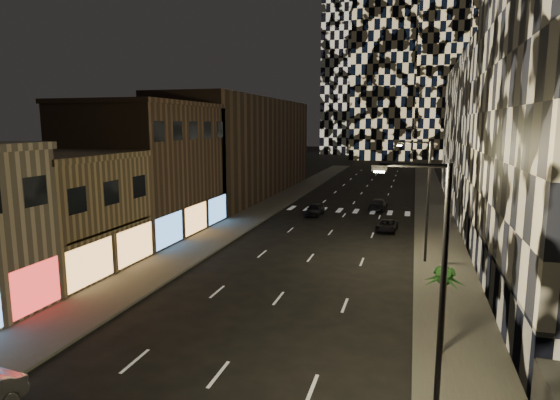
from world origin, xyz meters
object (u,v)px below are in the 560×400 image
Objects in this scene: streetlight_far at (425,193)px; car_dark_rightlane at (387,226)px; palm_tree at (444,283)px; car_dark_midlane at (315,209)px; car_dark_oncoming at (378,204)px; streetlight_near at (436,277)px.

streetlight_far reaches higher than car_dark_rightlane.
streetlight_far is at bearing 92.51° from palm_tree.
car_dark_midlane reaches higher than car_dark_rightlane.
palm_tree reaches higher than car_dark_oncoming.
palm_tree is at bearing 99.30° from car_dark_oncoming.
streetlight_far is 20.30m from car_dark_midlane.
car_dark_oncoming is at bearing 96.63° from streetlight_near.
streetlight_far reaches higher than car_dark_oncoming.
car_dark_rightlane is at bearing 107.61° from streetlight_far.
car_dark_rightlane is (1.70, -11.79, -0.12)m from car_dark_oncoming.
streetlight_far is 1.91× the size of car_dark_oncoming.
palm_tree is (5.50, -36.48, 2.74)m from car_dark_oncoming.
car_dark_midlane reaches higher than car_dark_oncoming.
car_dark_oncoming is at bearing 44.12° from car_dark_midlane.
streetlight_near is at bearing -96.99° from palm_tree.
streetlight_far is 2.23× the size of car_dark_rightlane.
streetlight_far reaches higher than car_dark_midlane.
streetlight_near is 2.21× the size of car_dark_midlane.
streetlight_far is 2.21× the size of car_dark_midlane.
streetlight_far reaches higher than palm_tree.
car_dark_rightlane is 1.02× the size of palm_tree.
car_dark_oncoming reaches higher than car_dark_rightlane.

